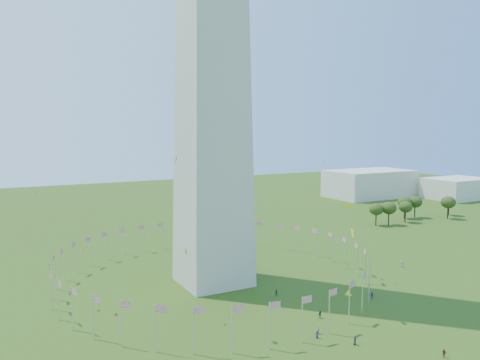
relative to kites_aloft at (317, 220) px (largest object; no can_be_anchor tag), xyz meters
name	(u,v)px	position (x,y,z in m)	size (l,w,h in m)	color
flag_ring	(213,266)	(-12.01, 28.54, -16.17)	(80.24, 80.24, 9.00)	silver
gov_building_east_a	(369,183)	(137.99, 128.54, -12.67)	(50.00, 30.00, 16.00)	beige
gov_building_east_b	(457,188)	(177.99, 98.54, -14.67)	(35.00, 25.00, 12.00)	beige
crowd	(401,340)	(3.91, -21.08, -19.81)	(94.29, 58.13, 1.96)	maroon
kites_aloft	(317,220)	(0.00, 0.00, 0.00)	(111.33, 66.48, 31.15)	yellow
tree_line_east	(413,210)	(102.45, 63.70, -15.85)	(53.02, 15.90, 10.11)	#364F1A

